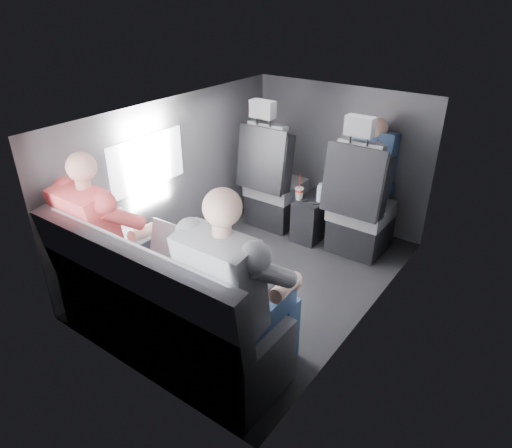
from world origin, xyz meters
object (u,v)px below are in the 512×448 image
Objects in this scene: soda_cup at (299,193)px; passenger_front_right at (372,165)px; laptop_black at (246,278)px; laptop_silver at (186,249)px; passenger_rear_right at (238,291)px; water_bottle at (320,194)px; center_console at (314,216)px; laptop_white at (120,226)px; front_seat_left at (273,187)px; front_seat_right at (359,211)px; rear_bench at (163,314)px; passenger_rear_left at (108,236)px.

soda_cup is 0.69m from passenger_front_right.
soda_cup is at bearing 110.13° from laptop_black.
laptop_silver is at bearing -103.60° from passenger_front_right.
soda_cup is at bearing 92.45° from laptop_silver.
passenger_rear_right is (0.63, -1.72, 0.20)m from soda_cup.
center_console is at bearing 138.33° from water_bottle.
soda_cup is 1.35× the size of water_bottle.
laptop_white is 1.11m from laptop_black.
soda_cup is (0.35, -0.09, 0.06)m from front_seat_left.
front_seat_left is 3.31× the size of laptop_silver.
passenger_rear_right reaches higher than soda_cup.
passenger_rear_right is at bearing -75.94° from water_bottle.
laptop_white reaches higher than water_bottle.
passenger_rear_right is (0.08, -1.81, 0.26)m from front_seat_right.
center_console is 1.97× the size of soda_cup.
passenger_rear_right is at bearing -69.89° from soda_cup.
water_bottle is 0.47× the size of laptop_silver.
laptop_white is 1.17m from passenger_rear_right.
front_seat_right is 5.20× the size of soda_cup.
laptop_black is (1.11, 0.01, 0.01)m from laptop_white.
laptop_black is at bearing 109.94° from passenger_rear_right.
front_seat_left reaches higher than rear_bench.
passenger_rear_right is (0.53, -1.85, 0.46)m from center_console.
laptop_white is at bearing -179.73° from laptop_black.
passenger_front_right is (0.52, 0.35, 0.28)m from soda_cup.
front_seat_left reaches higher than laptop_black.
laptop_black is at bearing -3.62° from laptop_silver.
passenger_rear_left is at bearing -68.35° from laptop_white.
front_seat_right is at bearing 92.49° from passenger_rear_right.
center_console is 1.48× the size of laptop_white.
passenger_rear_right is (0.98, -1.81, 0.26)m from front_seat_left.
water_bottle is 0.25× the size of passenger_front_right.
passenger_rear_left is (-0.48, -1.72, 0.18)m from soda_cup.
front_seat_right reaches higher than laptop_silver.
front_seat_right is at bearing -5.07° from center_console.
passenger_rear_right is at bearing -74.04° from center_console.
passenger_rear_left reaches higher than laptop_silver.
center_console is 0.30× the size of rear_bench.
front_seat_left is at bearing 119.15° from laptop_black.
passenger_rear_right is (1.11, -0.00, 0.02)m from passenger_rear_left.
center_console is (-0.45, 0.04, -0.20)m from front_seat_right.
rear_bench is at bearing -9.31° from passenger_rear_left.
water_bottle is at bearing -138.83° from passenger_front_right.
water_bottle is 1.78m from laptop_white.
laptop_white is at bearing -113.92° from water_bottle.
laptop_black is (0.51, -0.03, -0.00)m from laptop_silver.
soda_cup is at bearing 71.14° from laptop_white.
passenger_front_right is (0.42, 2.16, 0.43)m from rear_bench.
laptop_white is 0.16m from passenger_rear_left.
passenger_front_right is (1.06, 1.92, 0.11)m from laptop_white.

